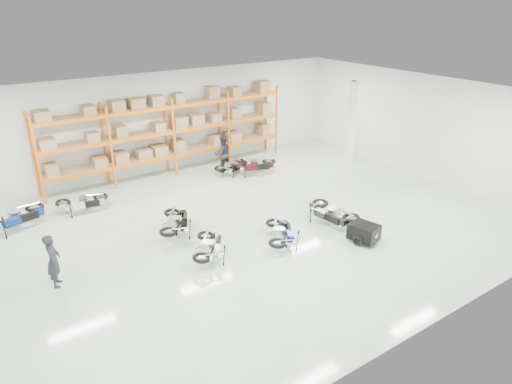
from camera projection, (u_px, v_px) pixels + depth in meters
room at (249, 165)px, 15.31m from camera, size 18.00×18.00×18.00m
pallet_rack at (169, 125)px, 20.21m from camera, size 11.28×0.98×3.62m
structural_column at (350, 137)px, 18.37m from camera, size 0.25×0.25×4.50m
moto_blue_centre at (282, 230)px, 14.75m from camera, size 1.57×1.84×1.07m
moto_silver_left at (210, 244)px, 13.96m from camera, size 1.57×1.80×1.05m
moto_black_far_left at (176, 219)px, 15.43m from camera, size 1.60×1.92×1.12m
moto_touring_right at (331, 210)px, 16.07m from camera, size 1.01×1.87×1.18m
trailer at (364, 232)px, 14.93m from camera, size 0.91×1.56×0.63m
moto_back_a at (14, 214)px, 15.71m from camera, size 2.08×1.36×1.24m
moto_back_b at (82, 200)px, 17.03m from camera, size 1.74×1.07×1.05m
moto_back_c at (233, 164)px, 20.76m from camera, size 1.71×1.19×1.01m
moto_back_d at (254, 162)px, 20.72m from camera, size 2.02×1.51×1.17m
person_left at (53, 261)px, 12.52m from camera, size 0.53×0.66×1.58m
person_back at (223, 154)px, 20.88m from camera, size 0.89×0.72×1.73m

